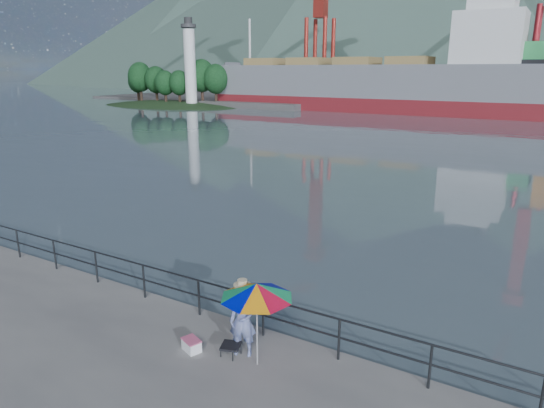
{
  "coord_description": "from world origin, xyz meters",
  "views": [
    {
      "loc": [
        8.65,
        -7.31,
        6.32
      ],
      "look_at": [
        0.68,
        6.0,
        2.0
      ],
      "focal_mm": 32.0,
      "sensor_mm": 36.0,
      "label": 1
    }
  ],
  "objects_px": {
    "bulk_carrier": "(380,84)",
    "fisherman": "(243,320)",
    "beach_umbrella": "(257,291)",
    "cooler_bag": "(192,345)"
  },
  "relations": [
    {
      "from": "beach_umbrella",
      "to": "cooler_bag",
      "type": "xyz_separation_m",
      "value": [
        -1.61,
        -0.32,
        -1.66
      ]
    },
    {
      "from": "bulk_carrier",
      "to": "beach_umbrella",
      "type": "bearing_deg",
      "value": -73.19
    },
    {
      "from": "fisherman",
      "to": "bulk_carrier",
      "type": "xyz_separation_m",
      "value": [
        -20.34,
        68.79,
        3.23
      ]
    },
    {
      "from": "beach_umbrella",
      "to": "bulk_carrier",
      "type": "xyz_separation_m",
      "value": [
        -20.84,
        68.98,
        2.3
      ]
    },
    {
      "from": "bulk_carrier",
      "to": "fisherman",
      "type": "bearing_deg",
      "value": -73.53
    },
    {
      "from": "beach_umbrella",
      "to": "bulk_carrier",
      "type": "distance_m",
      "value": 72.1
    },
    {
      "from": "cooler_bag",
      "to": "beach_umbrella",
      "type": "bearing_deg",
      "value": 32.53
    },
    {
      "from": "fisherman",
      "to": "beach_umbrella",
      "type": "bearing_deg",
      "value": -43.35
    },
    {
      "from": "fisherman",
      "to": "beach_umbrella",
      "type": "xyz_separation_m",
      "value": [
        0.5,
        -0.19,
        0.93
      ]
    },
    {
      "from": "fisherman",
      "to": "bulk_carrier",
      "type": "distance_m",
      "value": 71.81
    }
  ]
}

